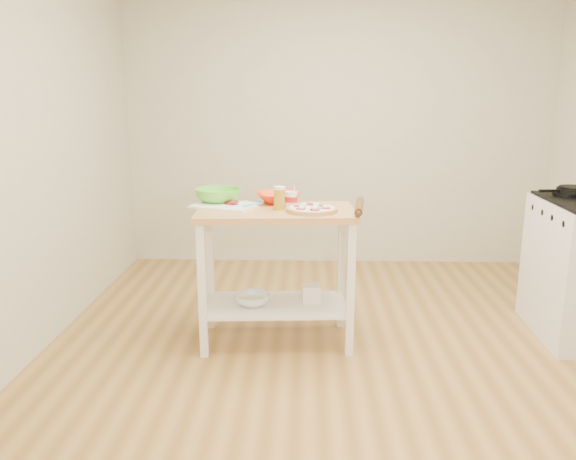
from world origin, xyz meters
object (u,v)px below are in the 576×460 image
(green_bowl, at_px, (218,196))
(skillet, at_px, (574,190))
(orange_bowl, at_px, (278,197))
(cutting_board, at_px, (226,205))
(yogurt_tub, at_px, (291,199))
(pizza, at_px, (312,209))
(knife, at_px, (223,201))
(prep_island, at_px, (276,249))
(shelf_bin, at_px, (311,293))
(rolling_pin, at_px, (360,207))
(spatula, at_px, (252,205))
(shelf_glass_bowl, at_px, (252,300))
(beer_pint, at_px, (279,198))

(green_bowl, bearing_deg, skillet, 2.99)
(skillet, bearing_deg, green_bowl, 177.16)
(orange_bowl, xyz_separation_m, green_bowl, (-0.40, -0.02, 0.01))
(cutting_board, relative_size, yogurt_tub, 2.75)
(pizza, bearing_deg, orange_bowl, 127.39)
(knife, xyz_separation_m, yogurt_tub, (0.46, -0.08, 0.03))
(prep_island, relative_size, cutting_board, 2.16)
(prep_island, bearing_deg, knife, 153.63)
(skillet, xyz_separation_m, shelf_bin, (-1.79, -0.30, -0.66))
(knife, distance_m, orange_bowl, 0.37)
(yogurt_tub, relative_size, rolling_pin, 0.42)
(prep_island, relative_size, orange_bowl, 3.59)
(cutting_board, bearing_deg, pizza, 4.44)
(orange_bowl, relative_size, shelf_bin, 2.50)
(prep_island, distance_m, pizza, 0.37)
(shelf_bin, bearing_deg, rolling_pin, -11.94)
(cutting_board, distance_m, knife, 0.09)
(rolling_pin, bearing_deg, cutting_board, 172.34)
(skillet, distance_m, rolling_pin, 1.54)
(spatula, height_order, knife, knife)
(prep_island, xyz_separation_m, pizza, (0.23, -0.06, 0.28))
(shelf_glass_bowl, xyz_separation_m, shelf_bin, (0.39, 0.08, 0.02))
(pizza, bearing_deg, spatula, 161.78)
(spatula, bearing_deg, shelf_glass_bowl, -115.94)
(spatula, bearing_deg, yogurt_tub, -20.05)
(orange_bowl, relative_size, green_bowl, 0.93)
(prep_island, xyz_separation_m, beer_pint, (0.02, -0.01, 0.34))
(prep_island, relative_size, green_bowl, 3.36)
(spatula, bearing_deg, cutting_board, 140.32)
(shelf_glass_bowl, bearing_deg, beer_pint, 5.96)
(prep_island, relative_size, yogurt_tub, 5.94)
(spatula, bearing_deg, orange_bowl, 17.62)
(knife, height_order, green_bowl, green_bowl)
(pizza, distance_m, orange_bowl, 0.37)
(knife, relative_size, rolling_pin, 0.64)
(skillet, distance_m, pizza, 1.84)
(cutting_board, relative_size, shelf_bin, 4.16)
(skillet, height_order, rolling_pin, skillet)
(green_bowl, xyz_separation_m, yogurt_tub, (0.50, -0.11, 0.00))
(skillet, distance_m, knife, 2.40)
(beer_pint, bearing_deg, skillet, 9.97)
(green_bowl, bearing_deg, beer_pint, -27.89)
(skillet, height_order, shelf_bin, skillet)
(shelf_glass_bowl, relative_size, shelf_bin, 2.04)
(orange_bowl, bearing_deg, cutting_board, -158.57)
(orange_bowl, bearing_deg, rolling_pin, -25.27)
(skillet, xyz_separation_m, yogurt_tub, (-1.93, -0.24, -0.03))
(orange_bowl, xyz_separation_m, rolling_pin, (0.53, -0.25, -0.01))
(pizza, bearing_deg, cutting_board, 163.82)
(spatula, distance_m, shelf_bin, 0.72)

